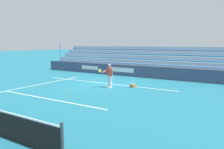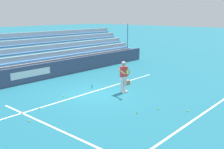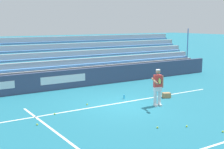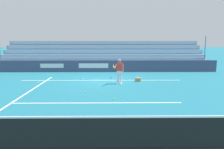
% 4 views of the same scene
% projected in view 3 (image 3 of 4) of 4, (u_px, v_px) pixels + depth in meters
% --- Properties ---
extents(ground_plane, '(160.00, 160.00, 0.00)m').
position_uv_depth(ground_plane, '(124.00, 106.00, 14.63)').
color(ground_plane, '#1E6B7F').
extents(court_baseline_white, '(12.00, 0.10, 0.01)m').
position_uv_depth(court_baseline_white, '(118.00, 103.00, 15.04)').
color(court_baseline_white, white).
rests_on(court_baseline_white, ground).
extents(court_service_line_white, '(8.22, 0.10, 0.01)m').
position_uv_depth(court_service_line_white, '(221.00, 143.00, 10.06)').
color(court_service_line_white, white).
rests_on(court_service_line_white, ground).
extents(back_wall_sponsor_board, '(21.70, 0.25, 1.10)m').
position_uv_depth(back_wall_sponsor_board, '(76.00, 78.00, 18.68)').
color(back_wall_sponsor_board, '#384260').
rests_on(back_wall_sponsor_board, ground).
extents(bleacher_stand, '(20.61, 3.20, 3.40)m').
position_uv_depth(bleacher_stand, '(61.00, 70.00, 20.50)').
color(bleacher_stand, '#9EA3A8').
rests_on(bleacher_stand, ground).
extents(tennis_player, '(0.76, 0.95, 1.71)m').
position_uv_depth(tennis_player, '(158.00, 87.00, 14.46)').
color(tennis_player, silver).
rests_on(tennis_player, ground).
extents(ball_box_cardboard, '(0.48, 0.43, 0.26)m').
position_uv_depth(ball_box_cardboard, '(166.00, 95.00, 16.15)').
color(ball_box_cardboard, '#A87F51').
rests_on(ball_box_cardboard, ground).
extents(tennis_ball_toward_net, '(0.07, 0.07, 0.07)m').
position_uv_depth(tennis_ball_toward_net, '(87.00, 104.00, 14.73)').
color(tennis_ball_toward_net, '#CCE533').
rests_on(tennis_ball_toward_net, ground).
extents(tennis_ball_far_right, '(0.07, 0.07, 0.07)m').
position_uv_depth(tennis_ball_far_right, '(157.00, 127.00, 11.46)').
color(tennis_ball_far_right, '#CCE533').
rests_on(tennis_ball_far_right, ground).
extents(tennis_ball_stray_back, '(0.07, 0.07, 0.07)m').
position_uv_depth(tennis_ball_stray_back, '(223.00, 132.00, 11.03)').
color(tennis_ball_stray_back, '#CCE533').
rests_on(tennis_ball_stray_back, ground).
extents(tennis_ball_on_baseline, '(0.07, 0.07, 0.07)m').
position_uv_depth(tennis_ball_on_baseline, '(55.00, 114.00, 13.18)').
color(tennis_ball_on_baseline, '#CCE533').
rests_on(tennis_ball_on_baseline, ground).
extents(tennis_ball_far_left, '(0.07, 0.07, 0.07)m').
position_uv_depth(tennis_ball_far_left, '(187.00, 126.00, 11.60)').
color(tennis_ball_far_left, '#CCE533').
rests_on(tennis_ball_far_left, ground).
extents(tennis_ball_near_player, '(0.07, 0.07, 0.07)m').
position_uv_depth(tennis_ball_near_player, '(37.00, 124.00, 11.80)').
color(tennis_ball_near_player, '#CCE533').
rests_on(tennis_ball_near_player, ground).
extents(water_bottle, '(0.07, 0.07, 0.22)m').
position_uv_depth(water_bottle, '(124.00, 97.00, 15.93)').
color(water_bottle, '#33B2E5').
rests_on(water_bottle, ground).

